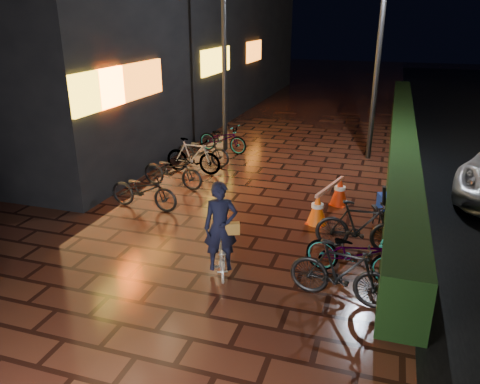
% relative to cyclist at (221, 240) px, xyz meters
% --- Properties ---
extents(ground, '(80.00, 80.00, 0.00)m').
position_rel_cyclist_xyz_m(ground, '(-0.33, 0.96, -0.62)').
color(ground, '#381911').
rests_on(ground, ground).
extents(hedge, '(0.70, 20.00, 1.00)m').
position_rel_cyclist_xyz_m(hedge, '(2.97, 8.96, -0.12)').
color(hedge, black).
rests_on(hedge, ground).
extents(storefront_block, '(12.09, 22.00, 9.00)m').
position_rel_cyclist_xyz_m(storefront_block, '(-9.83, 12.46, 3.88)').
color(storefront_block, black).
rests_on(storefront_block, ground).
extents(lamp_post_hedge, '(0.56, 0.17, 5.80)m').
position_rel_cyclist_xyz_m(lamp_post_hedge, '(2.00, 7.88, 2.57)').
color(lamp_post_hedge, black).
rests_on(lamp_post_hedge, ground).
extents(lamp_post_sf, '(0.54, 0.28, 5.79)m').
position_rel_cyclist_xyz_m(lamp_post_sf, '(-2.58, 7.52, 2.57)').
color(lamp_post_sf, black).
rests_on(lamp_post_sf, ground).
extents(cyclist, '(0.82, 1.23, 1.67)m').
position_rel_cyclist_xyz_m(cyclist, '(0.00, 0.00, 0.00)').
color(cyclist, silver).
rests_on(cyclist, ground).
extents(traffic_barrier, '(0.79, 1.68, 0.68)m').
position_rel_cyclist_xyz_m(traffic_barrier, '(1.42, 3.14, -0.28)').
color(traffic_barrier, '#FF5C0D').
rests_on(traffic_barrier, ground).
extents(cart_assembly, '(0.68, 0.73, 1.04)m').
position_rel_cyclist_xyz_m(cart_assembly, '(2.67, 2.79, -0.09)').
color(cart_assembly, black).
rests_on(cart_assembly, ground).
extents(parked_bikes_storefront, '(1.88, 5.78, 0.99)m').
position_rel_cyclist_xyz_m(parked_bikes_storefront, '(-2.62, 4.69, -0.16)').
color(parked_bikes_storefront, black).
rests_on(parked_bikes_storefront, ground).
extents(parked_bikes_hedge, '(1.88, 2.41, 0.99)m').
position_rel_cyclist_xyz_m(parked_bikes_hedge, '(2.15, 0.62, -0.14)').
color(parked_bikes_hedge, black).
rests_on(parked_bikes_hedge, ground).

